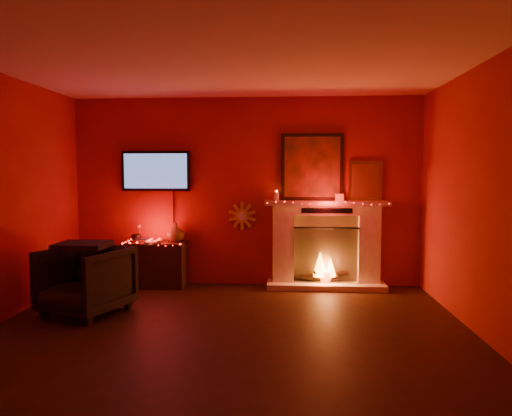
{
  "coord_description": "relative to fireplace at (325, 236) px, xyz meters",
  "views": [
    {
      "loc": [
        0.58,
        -4.06,
        1.62
      ],
      "look_at": [
        0.2,
        1.7,
        1.18
      ],
      "focal_mm": 32.0,
      "sensor_mm": 36.0,
      "label": 1
    }
  ],
  "objects": [
    {
      "name": "sunburst_clock",
      "position": [
        -1.19,
        0.09,
        0.28
      ],
      "size": [
        0.4,
        0.03,
        0.4
      ],
      "color": "gold",
      "rests_on": "room"
    },
    {
      "name": "room",
      "position": [
        -1.14,
        -2.39,
        0.63
      ],
      "size": [
        5.0,
        5.0,
        5.0
      ],
      "color": "black",
      "rests_on": "ground"
    },
    {
      "name": "fireplace",
      "position": [
        0.0,
        0.0,
        0.0
      ],
      "size": [
        1.72,
        0.4,
        2.18
      ],
      "color": "#F4E6CD",
      "rests_on": "floor"
    },
    {
      "name": "tv",
      "position": [
        -2.44,
        0.06,
        0.92
      ],
      "size": [
        1.0,
        0.07,
        1.24
      ],
      "color": "black",
      "rests_on": "room"
    },
    {
      "name": "console_table",
      "position": [
        -2.39,
        -0.13,
        -0.36
      ],
      "size": [
        0.84,
        0.56,
        0.91
      ],
      "color": "black",
      "rests_on": "floor"
    },
    {
      "name": "armchair",
      "position": [
        -2.85,
        -1.44,
        -0.34
      ],
      "size": [
        1.08,
        1.09,
        0.78
      ],
      "primitive_type": "imported",
      "rotation": [
        0.0,
        0.0,
        -0.36
      ],
      "color": "black",
      "rests_on": "floor"
    }
  ]
}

